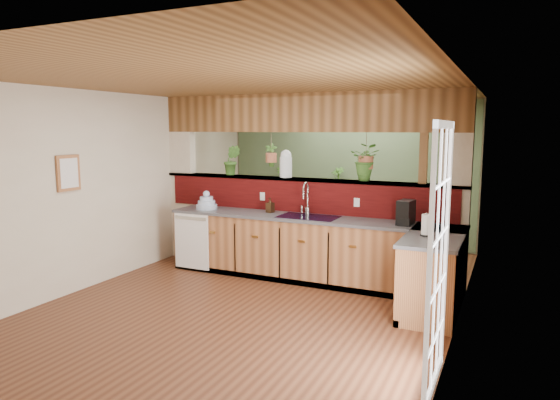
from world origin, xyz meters
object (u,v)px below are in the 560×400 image
at_px(faucet, 306,197).
at_px(glass_jar, 286,164).
at_px(soap_dispenser, 270,205).
at_px(coffee_maker, 406,214).
at_px(shelving_console, 313,215).
at_px(paper_towel, 426,225).
at_px(dish_stack, 207,203).

xyz_separation_m(faucet, glass_jar, (-0.41, 0.22, 0.44)).
height_order(soap_dispenser, glass_jar, glass_jar).
relative_size(coffee_maker, glass_jar, 0.77).
distance_m(faucet, shelving_console, 2.33).
distance_m(faucet, glass_jar, 0.64).
bearing_deg(coffee_maker, soap_dispenser, -175.06).
relative_size(paper_towel, shelving_console, 0.19).
bearing_deg(dish_stack, paper_towel, -9.55).
distance_m(faucet, paper_towel, 1.91).
distance_m(coffee_maker, glass_jar, 1.96).
bearing_deg(soap_dispenser, coffee_maker, -3.36).
distance_m(soap_dispenser, coffee_maker, 1.96).
height_order(coffee_maker, paper_towel, coffee_maker).
relative_size(faucet, shelving_console, 0.34).
bearing_deg(shelving_console, dish_stack, -116.26).
height_order(glass_jar, shelving_console, glass_jar).
relative_size(soap_dispenser, coffee_maker, 0.68).
distance_m(dish_stack, paper_towel, 3.35).
bearing_deg(paper_towel, soap_dispenser, 163.51).
bearing_deg(paper_towel, dish_stack, 170.45).
bearing_deg(coffee_maker, shelving_console, 141.18).
bearing_deg(soap_dispenser, dish_stack, -173.01).
bearing_deg(glass_jar, paper_towel, -23.83).
relative_size(soap_dispenser, glass_jar, 0.52).
xyz_separation_m(faucet, shelving_console, (-0.71, 2.12, -0.65)).
relative_size(faucet, soap_dispenser, 2.20).
relative_size(soap_dispenser, shelving_console, 0.16).
bearing_deg(shelving_console, glass_jar, -87.53).
relative_size(dish_stack, coffee_maker, 1.02).
xyz_separation_m(coffee_maker, shelving_console, (-2.13, 2.30, -0.54)).
relative_size(paper_towel, glass_jar, 0.65).
xyz_separation_m(coffee_maker, glass_jar, (-1.83, 0.40, 0.55)).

